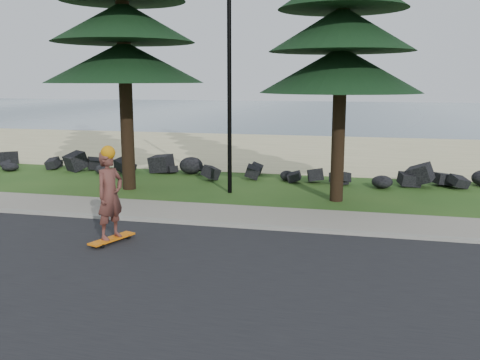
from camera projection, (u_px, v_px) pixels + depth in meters
The scene contains 9 objects.
ground at pixel (201, 216), 14.62m from camera, with size 160.00×160.00×0.00m, color #204616.
road at pixel (130, 273), 10.32m from camera, with size 160.00×7.00×0.02m, color black.
kerb at pixel (190, 223), 13.75m from camera, with size 160.00×0.20×0.10m, color gray.
sidewalk at pixel (203, 213), 14.80m from camera, with size 160.00×2.00×0.08m, color gray.
beach_sand at pixel (283, 150), 28.48m from camera, with size 160.00×15.00×0.01m, color tan.
ocean at pixel (331, 111), 63.37m from camera, with size 160.00×58.00×0.01m, color #304D5C.
seawall_boulders at pixel (246, 180), 19.97m from camera, with size 60.00×2.40×1.10m, color black, non-canonical shape.
lamp_post at pixel (229, 65), 16.91m from camera, with size 0.25×0.14×8.14m.
skateboarder at pixel (110, 196), 11.97m from camera, with size 0.70×1.23×2.23m.
Camera 1 is at (4.35, -13.54, 3.68)m, focal length 40.00 mm.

